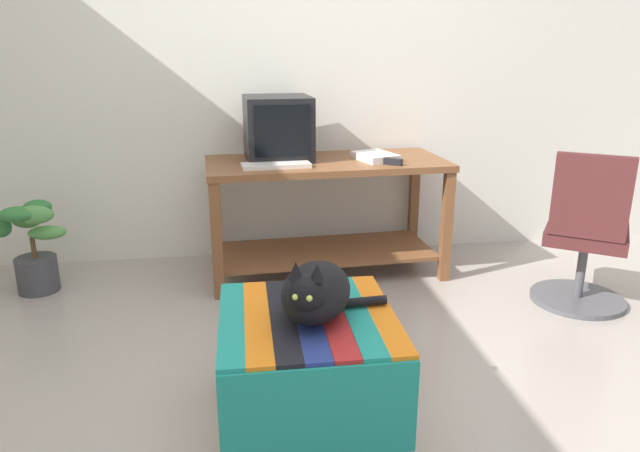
{
  "coord_description": "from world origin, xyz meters",
  "views": [
    {
      "loc": [
        -0.32,
        -1.9,
        1.42
      ],
      "look_at": [
        0.06,
        0.85,
        0.55
      ],
      "focal_mm": 32.42,
      "sensor_mm": 36.0,
      "label": 1
    }
  ],
  "objects_px": {
    "book": "(375,157)",
    "stapler": "(393,162)",
    "tv_monitor": "(278,129)",
    "ottoman_with_blanket": "(308,368)",
    "office_chair": "(585,241)",
    "potted_plant": "(33,245)",
    "keyboard": "(276,165)",
    "desk": "(326,197)",
    "cat": "(315,292)"
  },
  "relations": [
    {
      "from": "book",
      "to": "stapler",
      "type": "height_order",
      "value": "book"
    },
    {
      "from": "tv_monitor",
      "to": "ottoman_with_blanket",
      "type": "xyz_separation_m",
      "value": [
        -0.01,
        -1.64,
        -0.7
      ]
    },
    {
      "from": "office_chair",
      "to": "stapler",
      "type": "distance_m",
      "value": 1.16
    },
    {
      "from": "ottoman_with_blanket",
      "to": "potted_plant",
      "type": "bearing_deg",
      "value": 134.83
    },
    {
      "from": "keyboard",
      "to": "stapler",
      "type": "height_order",
      "value": "stapler"
    },
    {
      "from": "desk",
      "to": "book",
      "type": "xyz_separation_m",
      "value": [
        0.3,
        -0.03,
        0.25
      ]
    },
    {
      "from": "cat",
      "to": "stapler",
      "type": "xyz_separation_m",
      "value": [
        0.65,
        1.39,
        0.2
      ]
    },
    {
      "from": "keyboard",
      "to": "office_chair",
      "type": "xyz_separation_m",
      "value": [
        1.67,
        -0.54,
        -0.36
      ]
    },
    {
      "from": "book",
      "to": "potted_plant",
      "type": "distance_m",
      "value": 2.13
    },
    {
      "from": "ottoman_with_blanket",
      "to": "potted_plant",
      "type": "height_order",
      "value": "potted_plant"
    },
    {
      "from": "book",
      "to": "ottoman_with_blanket",
      "type": "xyz_separation_m",
      "value": [
        -0.6,
        -1.52,
        -0.53
      ]
    },
    {
      "from": "tv_monitor",
      "to": "desk",
      "type": "bearing_deg",
      "value": -21.01
    },
    {
      "from": "office_chair",
      "to": "stapler",
      "type": "bearing_deg",
      "value": 6.67
    },
    {
      "from": "potted_plant",
      "to": "stapler",
      "type": "bearing_deg",
      "value": -3.4
    },
    {
      "from": "desk",
      "to": "ottoman_with_blanket",
      "type": "relative_size",
      "value": 2.16
    },
    {
      "from": "desk",
      "to": "tv_monitor",
      "type": "distance_m",
      "value": 0.52
    },
    {
      "from": "cat",
      "to": "desk",
      "type": "bearing_deg",
      "value": 100.72
    },
    {
      "from": "desk",
      "to": "cat",
      "type": "bearing_deg",
      "value": -103.36
    },
    {
      "from": "keyboard",
      "to": "stapler",
      "type": "relative_size",
      "value": 3.64
    },
    {
      "from": "book",
      "to": "ottoman_with_blanket",
      "type": "distance_m",
      "value": 1.72
    },
    {
      "from": "ottoman_with_blanket",
      "to": "book",
      "type": "bearing_deg",
      "value": 68.34
    },
    {
      "from": "keyboard",
      "to": "office_chair",
      "type": "relative_size",
      "value": 0.45
    },
    {
      "from": "keyboard",
      "to": "stapler",
      "type": "xyz_separation_m",
      "value": [
        0.7,
        -0.03,
        0.01
      ]
    },
    {
      "from": "keyboard",
      "to": "cat",
      "type": "bearing_deg",
      "value": -93.66
    },
    {
      "from": "stapler",
      "to": "ottoman_with_blanket",
      "type": "bearing_deg",
      "value": -168.67
    },
    {
      "from": "desk",
      "to": "office_chair",
      "type": "distance_m",
      "value": 1.53
    },
    {
      "from": "tv_monitor",
      "to": "ottoman_with_blanket",
      "type": "relative_size",
      "value": 0.63
    },
    {
      "from": "desk",
      "to": "stapler",
      "type": "height_order",
      "value": "stapler"
    },
    {
      "from": "desk",
      "to": "ottoman_with_blanket",
      "type": "bearing_deg",
      "value": -104.5
    },
    {
      "from": "keyboard",
      "to": "cat",
      "type": "relative_size",
      "value": 0.86
    },
    {
      "from": "ottoman_with_blanket",
      "to": "stapler",
      "type": "height_order",
      "value": "stapler"
    },
    {
      "from": "stapler",
      "to": "desk",
      "type": "bearing_deg",
      "value": 100.13
    },
    {
      "from": "book",
      "to": "keyboard",
      "type": "bearing_deg",
      "value": 174.13
    },
    {
      "from": "desk",
      "to": "keyboard",
      "type": "xyz_separation_m",
      "value": [
        -0.32,
        -0.17,
        0.24
      ]
    },
    {
      "from": "potted_plant",
      "to": "office_chair",
      "type": "xyz_separation_m",
      "value": [
        3.12,
        -0.64,
        0.1
      ]
    },
    {
      "from": "tv_monitor",
      "to": "book",
      "type": "relative_size",
      "value": 1.62
    },
    {
      "from": "office_chair",
      "to": "stapler",
      "type": "height_order",
      "value": "office_chair"
    },
    {
      "from": "tv_monitor",
      "to": "book",
      "type": "xyz_separation_m",
      "value": [
        0.59,
        -0.12,
        -0.17
      ]
    },
    {
      "from": "office_chair",
      "to": "keyboard",
      "type": "bearing_deg",
      "value": 16.59
    },
    {
      "from": "ottoman_with_blanket",
      "to": "office_chair",
      "type": "relative_size",
      "value": 0.79
    },
    {
      "from": "book",
      "to": "cat",
      "type": "bearing_deg",
      "value": -128.68
    },
    {
      "from": "keyboard",
      "to": "book",
      "type": "distance_m",
      "value": 0.64
    },
    {
      "from": "desk",
      "to": "ottoman_with_blanket",
      "type": "xyz_separation_m",
      "value": [
        -0.3,
        -1.55,
        -0.28
      ]
    },
    {
      "from": "tv_monitor",
      "to": "cat",
      "type": "height_order",
      "value": "tv_monitor"
    },
    {
      "from": "stapler",
      "to": "tv_monitor",
      "type": "bearing_deg",
      "value": 104.41
    },
    {
      "from": "cat",
      "to": "office_chair",
      "type": "relative_size",
      "value": 0.53
    },
    {
      "from": "keyboard",
      "to": "ottoman_with_blanket",
      "type": "height_order",
      "value": "keyboard"
    },
    {
      "from": "desk",
      "to": "potted_plant",
      "type": "xyz_separation_m",
      "value": [
        -1.77,
        -0.07,
        -0.22
      ]
    },
    {
      "from": "tv_monitor",
      "to": "ottoman_with_blanket",
      "type": "height_order",
      "value": "tv_monitor"
    },
    {
      "from": "tv_monitor",
      "to": "potted_plant",
      "type": "relative_size",
      "value": 0.81
    }
  ]
}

